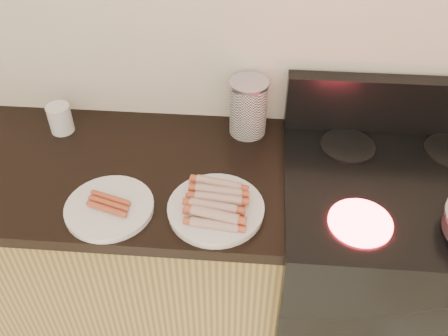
# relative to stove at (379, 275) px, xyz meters

# --- Properties ---
(wall_back) EXTENTS (4.00, 0.04, 2.60)m
(wall_back) POSITION_rel_stove_xyz_m (-0.78, 0.32, 0.84)
(wall_back) COLOR silver
(wall_back) RESTS_ON ground
(stove) EXTENTS (0.76, 0.65, 0.91)m
(stove) POSITION_rel_stove_xyz_m (0.00, 0.00, 0.00)
(stove) COLOR black
(stove) RESTS_ON floor
(stove_panel) EXTENTS (0.76, 0.06, 0.20)m
(stove_panel) POSITION_rel_stove_xyz_m (0.00, 0.28, 0.55)
(stove_panel) COLOR black
(stove_panel) RESTS_ON stove
(burner_near_left) EXTENTS (0.18, 0.18, 0.01)m
(burner_near_left) POSITION_rel_stove_xyz_m (-0.17, -0.17, 0.46)
(burner_near_left) COLOR #FF1E2D
(burner_near_left) RESTS_ON stove
(burner_far_left) EXTENTS (0.18, 0.18, 0.01)m
(burner_far_left) POSITION_rel_stove_xyz_m (-0.17, 0.17, 0.46)
(burner_far_left) COLOR black
(burner_far_left) RESTS_ON stove
(main_plate) EXTENTS (0.28, 0.28, 0.02)m
(main_plate) POSITION_rel_stove_xyz_m (-0.58, -0.15, 0.45)
(main_plate) COLOR silver
(main_plate) RESTS_ON counter_slab
(side_plate) EXTENTS (0.31, 0.31, 0.02)m
(side_plate) POSITION_rel_stove_xyz_m (-0.89, -0.17, 0.45)
(side_plate) COLOR white
(side_plate) RESTS_ON counter_slab
(hotdog_pile) EXTENTS (0.14, 0.21, 0.05)m
(hotdog_pile) POSITION_rel_stove_xyz_m (-0.58, -0.15, 0.49)
(hotdog_pile) COLOR maroon
(hotdog_pile) RESTS_ON main_plate
(plain_sausages) EXTENTS (0.12, 0.10, 0.02)m
(plain_sausages) POSITION_rel_stove_xyz_m (-0.89, -0.17, 0.47)
(plain_sausages) COLOR #B86730
(plain_sausages) RESTS_ON side_plate
(canister) EXTENTS (0.13, 0.13, 0.20)m
(canister) POSITION_rel_stove_xyz_m (-0.51, 0.25, 0.54)
(canister) COLOR white
(canister) RESTS_ON counter_slab
(mug) EXTENTS (0.09, 0.09, 0.10)m
(mug) POSITION_rel_stove_xyz_m (-1.15, 0.20, 0.49)
(mug) COLOR white
(mug) RESTS_ON counter_slab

